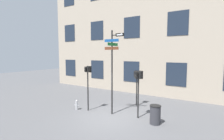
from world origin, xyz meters
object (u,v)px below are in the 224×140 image
pedestrian_signal_right (138,81)px  pedestrian_signal_across (137,78)px  pedestrian_signal_left (88,76)px  trash_bin (155,115)px  fire_hydrant (77,105)px  street_sign_pole (113,64)px

pedestrian_signal_right → pedestrian_signal_across: (-1.09, 2.10, -0.17)m
pedestrian_signal_left → trash_bin: size_ratio=2.90×
pedestrian_signal_across → trash_bin: bearing=-47.2°
pedestrian_signal_across → fire_hydrant: pedestrian_signal_across is taller
street_sign_pole → pedestrian_signal_across: street_sign_pole is taller
fire_hydrant → trash_bin: bearing=6.3°
street_sign_pole → pedestrian_signal_across: (0.45, 2.36, -1.05)m
pedestrian_signal_across → fire_hydrant: (-2.89, -2.95, -1.66)m
street_sign_pole → pedestrian_signal_left: street_sign_pole is taller
pedestrian_signal_left → fire_hydrant: bearing=-158.0°
pedestrian_signal_left → pedestrian_signal_across: bearing=50.8°
street_sign_pole → pedestrian_signal_right: bearing=9.7°
pedestrian_signal_across → pedestrian_signal_right: bearing=-62.5°
trash_bin → fire_hydrant: bearing=-173.7°
pedestrian_signal_left → trash_bin: pedestrian_signal_left is taller
pedestrian_signal_left → pedestrian_signal_across: size_ratio=1.16×
pedestrian_signal_left → fire_hydrant: 2.06m
pedestrian_signal_across → pedestrian_signal_left: bearing=-129.2°
fire_hydrant → pedestrian_signal_left: bearing=22.0°
street_sign_pole → trash_bin: (2.66, -0.03, -2.53)m
street_sign_pole → pedestrian_signal_left: 1.91m
pedestrian_signal_left → pedestrian_signal_right: bearing=9.7°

